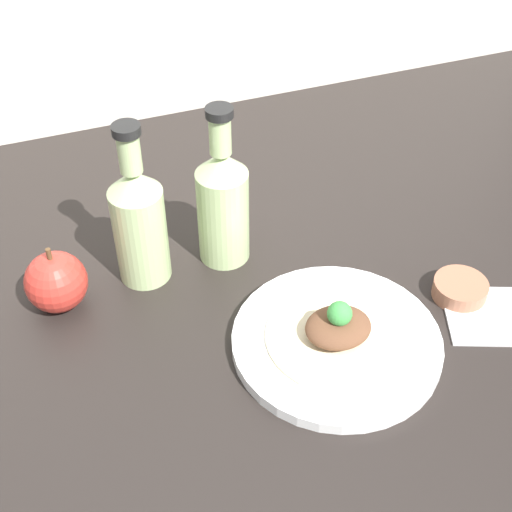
# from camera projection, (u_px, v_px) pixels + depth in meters

# --- Properties ---
(ground_plane) EXTENTS (1.80, 1.10, 0.04)m
(ground_plane) POSITION_uv_depth(u_px,v_px,m) (248.00, 309.00, 1.00)
(ground_plane) COLOR black
(plate) EXTENTS (0.27, 0.27, 0.02)m
(plate) POSITION_uv_depth(u_px,v_px,m) (337.00, 341.00, 0.92)
(plate) COLOR white
(plate) RESTS_ON ground_plane
(plated_food) EXTENTS (0.18, 0.18, 0.06)m
(plated_food) POSITION_uv_depth(u_px,v_px,m) (338.00, 330.00, 0.90)
(plated_food) COLOR beige
(plated_food) RESTS_ON plate
(cider_bottle_left) EXTENTS (0.07, 0.07, 0.25)m
(cider_bottle_left) POSITION_uv_depth(u_px,v_px,m) (139.00, 221.00, 0.96)
(cider_bottle_left) COLOR #B7D18E
(cider_bottle_left) RESTS_ON ground_plane
(cider_bottle_right) EXTENTS (0.07, 0.07, 0.25)m
(cider_bottle_right) POSITION_uv_depth(u_px,v_px,m) (221.00, 202.00, 0.99)
(cider_bottle_right) COLOR #B7D18E
(cider_bottle_right) RESTS_ON ground_plane
(apple) EXTENTS (0.08, 0.08, 0.10)m
(apple) POSITION_uv_depth(u_px,v_px,m) (56.00, 282.00, 0.95)
(apple) COLOR red
(apple) RESTS_ON ground_plane
(napkin) EXTENTS (0.20, 0.17, 0.01)m
(napkin) POSITION_uv_depth(u_px,v_px,m) (512.00, 315.00, 0.96)
(napkin) COLOR white
(napkin) RESTS_ON ground_plane
(dipping_bowl) EXTENTS (0.07, 0.07, 0.03)m
(dipping_bowl) POSITION_uv_depth(u_px,v_px,m) (460.00, 289.00, 0.98)
(dipping_bowl) COLOR #996047
(dipping_bowl) RESTS_ON ground_plane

